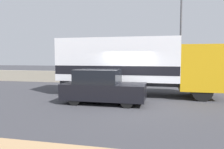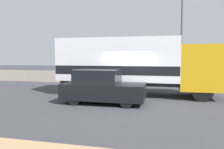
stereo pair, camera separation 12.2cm
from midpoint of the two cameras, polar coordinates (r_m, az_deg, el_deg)
ground_plane at (r=10.34m, az=2.64°, el=-7.68°), size 80.00×80.00×0.00m
stone_wall_backdrop at (r=17.60m, az=6.88°, el=-1.01°), size 60.00×0.35×0.97m
street_lamp at (r=16.98m, az=17.33°, el=10.82°), size 0.56×0.28×7.08m
box_truck at (r=12.60m, az=5.36°, el=2.85°), size 8.93×2.49×3.25m
car_hatchback at (r=10.40m, az=-2.84°, el=-3.27°), size 3.89×1.74×1.61m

